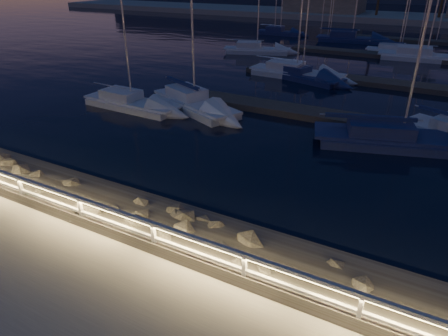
{
  "coord_description": "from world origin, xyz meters",
  "views": [
    {
      "loc": [
        4.49,
        -7.53,
        7.67
      ],
      "look_at": [
        -1.8,
        4.0,
        1.13
      ],
      "focal_mm": 32.0,
      "sensor_mm": 36.0,
      "label": 1
    }
  ],
  "objects": [
    {
      "name": "ground",
      "position": [
        0.0,
        0.0,
        0.0
      ],
      "size": [
        400.0,
        400.0,
        0.0
      ],
      "primitive_type": "plane",
      "color": "#AEA99D",
      "rests_on": "ground"
    },
    {
      "name": "riprap",
      "position": [
        -7.74,
        1.18,
        -0.15
      ],
      "size": [
        28.91,
        2.51,
        1.21
      ],
      "color": "slate",
      "rests_on": "ground"
    },
    {
      "name": "sailboat_m",
      "position": [
        -16.86,
        47.82,
        -0.19
      ],
      "size": [
        6.49,
        2.02,
        11.06
      ],
      "rotation": [
        0.0,
        0.0,
        -0.0
      ],
      "color": "navy",
      "rests_on": "ground"
    },
    {
      "name": "floating_docks",
      "position": [
        0.0,
        32.5,
        -0.4
      ],
      "size": [
        22.0,
        36.0,
        0.4
      ],
      "color": "#5A504A",
      "rests_on": "ground"
    },
    {
      "name": "sailboat_k",
      "position": [
        2.49,
        38.26,
        -0.14
      ],
      "size": [
        9.28,
        3.49,
        15.41
      ],
      "rotation": [
        0.0,
        0.0,
        0.08
      ],
      "color": "silver",
      "rests_on": "ground"
    },
    {
      "name": "harbor_water",
      "position": [
        0.0,
        31.22,
        -0.97
      ],
      "size": [
        400.0,
        440.0,
        0.6
      ],
      "color": "black",
      "rests_on": "ground"
    },
    {
      "name": "sailboat_a",
      "position": [
        -9.53,
        13.89,
        -0.14
      ],
      "size": [
        7.69,
        4.98,
        12.88
      ],
      "rotation": [
        0.0,
        0.0,
        -0.42
      ],
      "color": "silver",
      "rests_on": "ground"
    },
    {
      "name": "guard_rail",
      "position": [
        -0.07,
        -0.0,
        0.77
      ],
      "size": [
        44.11,
        0.12,
        1.06
      ],
      "color": "silver",
      "rests_on": "ground"
    },
    {
      "name": "sailboat_c",
      "position": [
        3.14,
        13.73,
        -0.15
      ],
      "size": [
        9.17,
        5.01,
        15.01
      ],
      "rotation": [
        0.0,
        0.0,
        0.3
      ],
      "color": "navy",
      "rests_on": "ground"
    },
    {
      "name": "sailboat_g",
      "position": [
        -5.89,
        24.86,
        -0.2
      ],
      "size": [
        7.54,
        4.16,
        12.34
      ],
      "rotation": [
        0.0,
        0.0,
        -0.3
      ],
      "color": "navy",
      "rests_on": "ground"
    },
    {
      "name": "sailboat_f",
      "position": [
        -6.6,
        25.3,
        -0.15
      ],
      "size": [
        8.2,
        2.95,
        13.72
      ],
      "rotation": [
        0.0,
        0.0,
        -0.06
      ],
      "color": "silver",
      "rests_on": "ground"
    },
    {
      "name": "sailboat_j",
      "position": [
        -0.34,
        40.48,
        -0.2
      ],
      "size": [
        6.73,
        2.23,
        11.34
      ],
      "rotation": [
        0.0,
        0.0,
        0.03
      ],
      "color": "silver",
      "rests_on": "ground"
    },
    {
      "name": "sailboat_i",
      "position": [
        -14.05,
        33.62,
        -0.16
      ],
      "size": [
        7.42,
        4.29,
        12.29
      ],
      "rotation": [
        0.0,
        0.0,
        0.34
      ],
      "color": "silver",
      "rests_on": "ground"
    },
    {
      "name": "sailboat_n",
      "position": [
        -6.67,
        46.31,
        -0.13
      ],
      "size": [
        8.85,
        3.57,
        14.68
      ],
      "rotation": [
        0.0,
        0.0,
        0.12
      ],
      "color": "navy",
      "rests_on": "ground"
    },
    {
      "name": "far_shore",
      "position": [
        -0.12,
        74.05,
        0.29
      ],
      "size": [
        160.0,
        14.0,
        5.2
      ],
      "color": "#AEA99D",
      "rests_on": "ground"
    },
    {
      "name": "sailboat_b",
      "position": [
        -13.32,
        12.01,
        -0.19
      ],
      "size": [
        7.15,
        2.43,
        12.03
      ],
      "rotation": [
        0.0,
        0.0,
        -0.04
      ],
      "color": "silver",
      "rests_on": "ground"
    }
  ]
}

